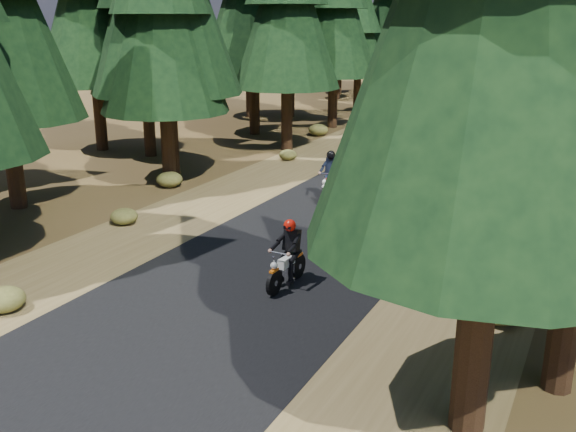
{
  "coord_description": "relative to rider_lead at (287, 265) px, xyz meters",
  "views": [
    {
      "loc": [
        7.02,
        -12.32,
        5.93
      ],
      "look_at": [
        0.0,
        1.5,
        1.1
      ],
      "focal_mm": 40.0,
      "sensor_mm": 36.0,
      "label": 1
    }
  ],
  "objects": [
    {
      "name": "road",
      "position": [
        -0.84,
        5.22,
        -0.52
      ],
      "size": [
        6.0,
        100.0,
        0.01
      ],
      "primitive_type": "cube",
      "color": "black",
      "rests_on": "ground"
    },
    {
      "name": "shoulder_r",
      "position": [
        3.76,
        5.22,
        -0.52
      ],
      "size": [
        3.2,
        100.0,
        0.01
      ],
      "primitive_type": "cube",
      "color": "brown",
      "rests_on": "ground"
    },
    {
      "name": "shoulder_l",
      "position": [
        -5.44,
        5.22,
        -0.52
      ],
      "size": [
        3.2,
        100.0,
        0.01
      ],
      "primitive_type": "cube",
      "color": "brown",
      "rests_on": "ground"
    },
    {
      "name": "ground",
      "position": [
        -0.84,
        0.22,
        -0.53
      ],
      "size": [
        120.0,
        120.0,
        0.0
      ],
      "primitive_type": "plane",
      "color": "#433017",
      "rests_on": "ground"
    },
    {
      "name": "understory_shrubs",
      "position": [
        -0.46,
        7.07,
        -0.26
      ],
      "size": [
        15.76,
        30.96,
        0.61
      ],
      "color": "#474C1E",
      "rests_on": "ground"
    },
    {
      "name": "rider_lead",
      "position": [
        0.0,
        0.0,
        0.0
      ],
      "size": [
        0.58,
        1.77,
        1.56
      ],
      "rotation": [
        0.0,
        0.0,
        3.11
      ],
      "color": "white",
      "rests_on": "road"
    },
    {
      "name": "rider_follow",
      "position": [
        -2.07,
        7.21,
        0.02
      ],
      "size": [
        0.82,
        1.9,
        1.64
      ],
      "rotation": [
        0.0,
        0.0,
        3.29
      ],
      "color": "#9E0A0C",
      "rests_on": "road"
    }
  ]
}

